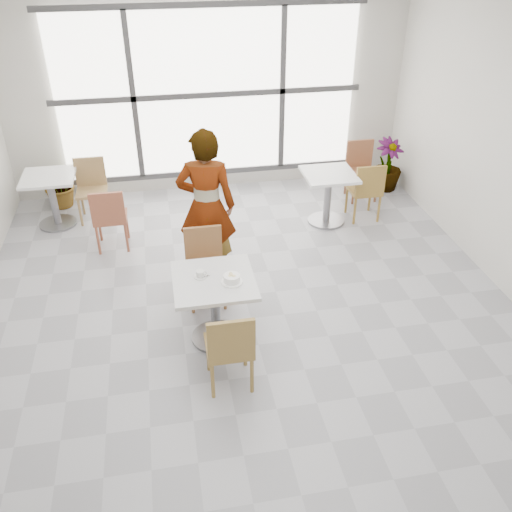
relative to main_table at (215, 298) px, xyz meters
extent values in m
plane|color=#9E9EA5|center=(0.41, 0.25, -0.52)|extent=(7.00, 7.00, 0.00)
plane|color=white|center=(0.41, 0.25, 2.48)|extent=(7.00, 7.00, 0.00)
plane|color=silver|center=(0.41, 3.75, 0.98)|extent=(6.00, 0.00, 6.00)
cube|color=white|center=(0.41, 3.69, 0.98)|extent=(4.40, 0.04, 2.40)
cube|color=#3F3F42|center=(0.41, 3.66, 0.98)|extent=(4.60, 0.05, 0.08)
cube|color=#3F3F42|center=(-0.69, 3.66, 0.98)|extent=(0.08, 0.05, 2.40)
cube|color=#3F3F42|center=(1.51, 3.66, 0.98)|extent=(0.08, 0.05, 2.40)
cube|color=#3F3F42|center=(0.41, 3.66, -0.24)|extent=(4.60, 0.05, 0.08)
cube|color=#3F3F42|center=(0.41, 3.66, 2.20)|extent=(4.60, 0.05, 0.08)
cube|color=silver|center=(0.00, 0.00, 0.21)|extent=(0.80, 0.80, 0.04)
cylinder|color=slate|center=(0.00, 0.00, -0.17)|extent=(0.10, 0.10, 0.71)
cylinder|color=slate|center=(0.00, 0.00, -0.51)|extent=(0.52, 0.52, 0.03)
cube|color=olive|center=(0.05, -0.63, -0.09)|extent=(0.42, 0.42, 0.04)
cube|color=olive|center=(0.05, -0.82, 0.14)|extent=(0.42, 0.04, 0.42)
cylinder|color=olive|center=(0.23, -0.45, -0.32)|extent=(0.04, 0.04, 0.41)
cylinder|color=olive|center=(0.23, -0.81, -0.32)|extent=(0.04, 0.04, 0.41)
cylinder|color=olive|center=(-0.13, -0.45, -0.32)|extent=(0.04, 0.04, 0.41)
cylinder|color=olive|center=(-0.13, -0.81, -0.32)|extent=(0.04, 0.04, 0.41)
cube|color=#8D5E37|center=(-0.02, 0.65, -0.09)|extent=(0.42, 0.42, 0.04)
cube|color=#8D5E37|center=(-0.02, 0.84, 0.14)|extent=(0.42, 0.04, 0.42)
cylinder|color=#8D5E37|center=(-0.20, 0.47, -0.32)|extent=(0.04, 0.04, 0.41)
cylinder|color=#8D5E37|center=(-0.20, 0.83, -0.32)|extent=(0.04, 0.04, 0.41)
cylinder|color=#8D5E37|center=(0.16, 0.47, -0.32)|extent=(0.04, 0.04, 0.41)
cylinder|color=#8D5E37|center=(0.16, 0.83, -0.32)|extent=(0.04, 0.04, 0.41)
cylinder|color=white|center=(0.17, -0.09, 0.23)|extent=(0.21, 0.21, 0.01)
cylinder|color=white|center=(0.17, -0.09, 0.27)|extent=(0.16, 0.16, 0.07)
torus|color=white|center=(0.17, -0.09, 0.31)|extent=(0.16, 0.16, 0.01)
cylinder|color=beige|center=(0.17, -0.09, 0.27)|extent=(0.14, 0.14, 0.05)
cylinder|color=beige|center=(0.20, -0.10, 0.31)|extent=(0.03, 0.03, 0.02)
cylinder|color=beige|center=(0.16, -0.06, 0.31)|extent=(0.03, 0.03, 0.02)
cylinder|color=beige|center=(0.17, -0.09, 0.31)|extent=(0.03, 0.03, 0.01)
cylinder|color=beige|center=(0.18, -0.11, 0.31)|extent=(0.03, 0.03, 0.01)
cylinder|color=beige|center=(0.15, -0.10, 0.31)|extent=(0.03, 0.03, 0.02)
cylinder|color=beige|center=(0.17, -0.08, 0.31)|extent=(0.03, 0.03, 0.02)
cylinder|color=#F6E69F|center=(0.17, -0.07, 0.30)|extent=(0.03, 0.03, 0.01)
cylinder|color=beige|center=(0.19, -0.10, 0.31)|extent=(0.03, 0.03, 0.01)
cylinder|color=#F8E7A0|center=(0.17, -0.09, 0.31)|extent=(0.03, 0.03, 0.02)
cylinder|color=beige|center=(0.17, -0.09, 0.31)|extent=(0.03, 0.03, 0.02)
cylinder|color=beige|center=(0.18, -0.10, 0.30)|extent=(0.03, 0.03, 0.02)
cylinder|color=#F7E99F|center=(0.15, -0.10, 0.31)|extent=(0.03, 0.03, 0.01)
cylinder|color=white|center=(-0.12, 0.06, 0.23)|extent=(0.13, 0.13, 0.01)
cylinder|color=white|center=(-0.12, 0.06, 0.27)|extent=(0.08, 0.08, 0.06)
torus|color=white|center=(-0.08, 0.06, 0.27)|extent=(0.05, 0.01, 0.05)
cylinder|color=black|center=(-0.12, 0.06, 0.29)|extent=(0.07, 0.07, 0.00)
cube|color=#B9B9BE|center=(-0.07, 0.04, 0.24)|extent=(0.09, 0.05, 0.00)
sphere|color=#B9B9BE|center=(-0.04, 0.06, 0.24)|extent=(0.02, 0.02, 0.02)
imported|color=black|center=(0.07, 1.22, 0.40)|extent=(0.75, 0.56, 1.85)
cube|color=white|center=(-1.92, 2.86, 0.21)|extent=(0.70, 0.70, 0.04)
cylinder|color=gray|center=(-1.92, 2.86, -0.17)|extent=(0.10, 0.10, 0.71)
cylinder|color=gray|center=(-1.92, 2.86, -0.51)|extent=(0.52, 0.52, 0.03)
cube|color=white|center=(1.86, 2.23, 0.21)|extent=(0.70, 0.70, 0.04)
cylinder|color=gray|center=(1.86, 2.23, -0.17)|extent=(0.10, 0.10, 0.71)
cylinder|color=gray|center=(1.86, 2.23, -0.51)|extent=(0.52, 0.52, 0.03)
cube|color=#A0543B|center=(-1.11, 2.10, -0.09)|extent=(0.42, 0.42, 0.04)
cube|color=#A0543B|center=(-1.11, 1.91, 0.14)|extent=(0.42, 0.04, 0.42)
cylinder|color=#A0543B|center=(-0.93, 2.28, -0.32)|extent=(0.04, 0.04, 0.41)
cylinder|color=#A0543B|center=(-0.93, 1.92, -0.32)|extent=(0.04, 0.04, 0.41)
cylinder|color=#A0543B|center=(-1.29, 2.28, -0.32)|extent=(0.04, 0.04, 0.41)
cylinder|color=#A0543B|center=(-1.29, 1.92, -0.32)|extent=(0.04, 0.04, 0.41)
cube|color=#A3814F|center=(-1.39, 2.93, -0.09)|extent=(0.42, 0.42, 0.04)
cube|color=#A3814F|center=(-1.39, 3.12, 0.14)|extent=(0.42, 0.04, 0.42)
cylinder|color=#A3814F|center=(-1.57, 2.75, -0.32)|extent=(0.04, 0.04, 0.41)
cylinder|color=#A3814F|center=(-1.57, 3.11, -0.32)|extent=(0.04, 0.04, 0.41)
cylinder|color=#A3814F|center=(-1.21, 2.75, -0.32)|extent=(0.04, 0.04, 0.41)
cylinder|color=#A3814F|center=(-1.21, 3.11, -0.32)|extent=(0.04, 0.04, 0.41)
cube|color=olive|center=(2.41, 2.27, -0.09)|extent=(0.42, 0.42, 0.04)
cube|color=olive|center=(2.41, 2.08, 0.14)|extent=(0.42, 0.04, 0.42)
cylinder|color=olive|center=(2.59, 2.45, -0.32)|extent=(0.04, 0.04, 0.41)
cylinder|color=olive|center=(2.59, 2.09, -0.32)|extent=(0.04, 0.04, 0.41)
cylinder|color=olive|center=(2.23, 2.45, -0.32)|extent=(0.04, 0.04, 0.41)
cylinder|color=olive|center=(2.23, 2.09, -0.32)|extent=(0.04, 0.04, 0.41)
cube|color=brown|center=(2.61, 2.88, -0.09)|extent=(0.42, 0.42, 0.04)
cube|color=brown|center=(2.61, 3.07, 0.14)|extent=(0.42, 0.04, 0.42)
cylinder|color=brown|center=(2.43, 2.70, -0.32)|extent=(0.04, 0.04, 0.41)
cylinder|color=brown|center=(2.43, 3.06, -0.32)|extent=(0.04, 0.04, 0.41)
cylinder|color=brown|center=(2.79, 2.70, -0.32)|extent=(0.04, 0.04, 0.41)
cylinder|color=brown|center=(2.79, 3.06, -0.32)|extent=(0.04, 0.04, 0.41)
imported|color=#4A8B3C|center=(-1.88, 3.45, -0.16)|extent=(0.79, 0.73, 0.72)
imported|color=#4F8A43|center=(3.11, 3.12, -0.11)|extent=(0.57, 0.57, 0.82)
camera|label=1|loc=(-0.40, -4.38, 3.27)|focal=38.33mm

